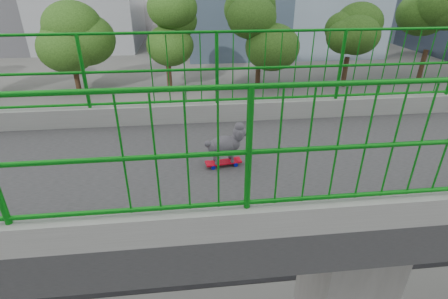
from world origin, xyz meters
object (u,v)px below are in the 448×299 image
object	(u,v)px
car_0	(23,245)
car_3	(396,119)
skateboard	(223,163)
car_2	(140,154)
car_4	(215,110)
car_1	(61,191)
poodle	(226,144)

from	to	relation	value
car_0	car_3	size ratio (longest dim) A/B	0.79
skateboard	car_2	size ratio (longest dim) A/B	0.09
car_2	car_4	bearing A→B (deg)	-35.41
skateboard	car_4	bearing A→B (deg)	167.26
car_1	car_3	distance (m)	20.38
car_0	poodle	bearing A→B (deg)	46.72
poodle	car_0	size ratio (longest dim) A/B	0.14
skateboard	car_0	bearing A→B (deg)	-141.76
poodle	car_4	distance (m)	20.11
skateboard	poodle	xyz separation A→B (m)	(-0.00, 0.03, 0.26)
car_0	car_4	size ratio (longest dim) A/B	1.04
skateboard	car_4	size ratio (longest dim) A/B	0.12
poodle	car_0	xyz separation A→B (m)	(-6.12, -6.50, -6.62)
skateboard	car_0	size ratio (longest dim) A/B	0.12
car_1	car_4	size ratio (longest dim) A/B	1.21
car_3	poodle	bearing A→B (deg)	140.00
poodle	car_0	bearing A→B (deg)	-141.61
skateboard	poodle	bearing A→B (deg)	90.00
skateboard	poodle	world-z (taller)	poodle
car_2	car_4	xyz separation A→B (m)	(-6.40, 4.55, -0.08)
poodle	car_3	xyz separation A→B (m)	(-15.72, 13.19, -6.57)
car_1	car_3	bearing A→B (deg)	108.31
skateboard	car_2	bearing A→B (deg)	-174.46
car_2	car_4	world-z (taller)	car_2
car_1	car_2	world-z (taller)	car_1
poodle	car_2	world-z (taller)	poodle
poodle	car_1	bearing A→B (deg)	-154.91
car_0	car_1	bearing A→B (deg)	173.78
car_4	car_3	bearing A→B (deg)	-105.22
car_2	poodle	bearing A→B (deg)	-166.00
poodle	skateboard	bearing A→B (deg)	-90.00
skateboard	car_3	bearing A→B (deg)	131.61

